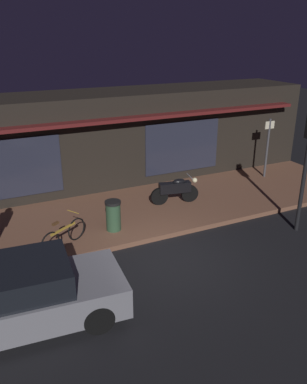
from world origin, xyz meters
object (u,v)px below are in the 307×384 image
parked_car_near (21,296)px  trash_bin (113,215)px  sign_post (268,144)px  motorcycle (176,190)px  bicycle_parked (64,235)px

parked_car_near → trash_bin: bearing=44.3°
sign_post → trash_bin: size_ratio=2.58×
motorcycle → parked_car_near: parked_car_near is taller
sign_post → parked_car_near: bearing=-155.0°
trash_bin → bicycle_parked: bearing=-166.1°
bicycle_parked → trash_bin: size_ratio=1.54×
trash_bin → sign_post: bearing=14.2°
motorcycle → parked_car_near: (-5.69, -3.96, 0.06)m
bicycle_parked → parked_car_near: (-1.46, -2.58, 0.20)m
trash_bin → parked_car_near: bearing=-135.7°
trash_bin → parked_car_near: (-3.05, -2.97, 0.08)m
bicycle_parked → trash_bin: bearing=13.9°
motorcycle → sign_post: size_ratio=0.70×
motorcycle → parked_car_near: bearing=-145.1°
trash_bin → parked_car_near: parked_car_near is taller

